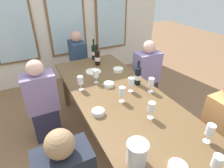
# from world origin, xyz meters

# --- Properties ---
(ground_plane) EXTENTS (12.00, 12.00, 0.00)m
(ground_plane) POSITION_xyz_m (0.00, 0.00, 0.00)
(ground_plane) COLOR #896143
(back_wall_with_windows) EXTENTS (4.15, 0.10, 2.90)m
(back_wall_with_windows) POSITION_xyz_m (0.00, 2.25, 1.45)
(back_wall_with_windows) COLOR silver
(back_wall_with_windows) RESTS_ON ground
(dining_table) EXTENTS (0.95, 2.59, 0.74)m
(dining_table) POSITION_xyz_m (0.00, 0.00, 0.67)
(dining_table) COLOR brown
(dining_table) RESTS_ON ground
(white_plate_0) EXTENTS (0.22, 0.22, 0.01)m
(white_plate_0) POSITION_xyz_m (-0.04, 0.77, 0.74)
(white_plate_0) COLOR white
(white_plate_0) RESTS_ON dining_table
(metal_pitcher) EXTENTS (0.16, 0.16, 0.19)m
(metal_pitcher) POSITION_xyz_m (-0.31, -0.75, 0.84)
(metal_pitcher) COLOR silver
(metal_pitcher) RESTS_ON dining_table
(wine_bottle_0) EXTENTS (0.08, 0.08, 0.32)m
(wine_bottle_0) POSITION_xyz_m (0.11, 0.97, 0.86)
(wine_bottle_0) COLOR black
(wine_bottle_0) RESTS_ON dining_table
(wine_bottle_1) EXTENTS (0.08, 0.08, 0.31)m
(wine_bottle_1) POSITION_xyz_m (0.32, 0.21, 0.86)
(wine_bottle_1) COLOR black
(wine_bottle_1) RESTS_ON dining_table
(wine_bottle_2) EXTENTS (0.08, 0.08, 0.33)m
(wine_bottle_2) POSITION_xyz_m (0.15, 1.21, 0.87)
(wine_bottle_2) COLOR black
(wine_bottle_2) RESTS_ON dining_table
(tasting_bowl_0) EXTENTS (0.15, 0.15, 0.04)m
(tasting_bowl_0) POSITION_xyz_m (0.28, 0.64, 0.76)
(tasting_bowl_0) COLOR white
(tasting_bowl_0) RESTS_ON dining_table
(tasting_bowl_1) EXTENTS (0.13, 0.13, 0.05)m
(tasting_bowl_1) POSITION_xyz_m (-0.09, -0.93, 0.76)
(tasting_bowl_1) COLOR white
(tasting_bowl_1) RESTS_ON dining_table
(tasting_bowl_2) EXTENTS (0.12, 0.12, 0.05)m
(tasting_bowl_2) POSITION_xyz_m (-0.35, -0.13, 0.76)
(tasting_bowl_2) COLOR white
(tasting_bowl_2) RESTS_ON dining_table
(tasting_bowl_3) EXTENTS (0.12, 0.12, 0.05)m
(tasting_bowl_3) POSITION_xyz_m (-0.02, 0.31, 0.76)
(tasting_bowl_3) COLOR white
(tasting_bowl_3) RESTS_ON dining_table
(wine_glass_0) EXTENTS (0.07, 0.07, 0.17)m
(wine_glass_0) POSITION_xyz_m (0.16, 0.10, 0.86)
(wine_glass_0) COLOR white
(wine_glass_0) RESTS_ON dining_table
(wine_glass_1) EXTENTS (0.07, 0.07, 0.17)m
(wine_glass_1) POSITION_xyz_m (0.10, -1.06, 0.86)
(wine_glass_1) COLOR white
(wine_glass_1) RESTS_ON dining_table
(wine_glass_2) EXTENTS (0.07, 0.07, 0.17)m
(wine_glass_2) POSITION_xyz_m (0.36, -0.01, 0.86)
(wine_glass_2) COLOR white
(wine_glass_2) RESTS_ON dining_table
(wine_glass_3) EXTENTS (0.07, 0.07, 0.17)m
(wine_glass_3) POSITION_xyz_m (-0.03, -0.04, 0.86)
(wine_glass_3) COLOR white
(wine_glass_3) RESTS_ON dining_table
(wine_glass_4) EXTENTS (0.07, 0.07, 0.17)m
(wine_glass_4) POSITION_xyz_m (0.08, -0.39, 0.86)
(wine_glass_4) COLOR white
(wine_glass_4) RESTS_ON dining_table
(wine_glass_5) EXTENTS (0.07, 0.07, 0.17)m
(wine_glass_5) POSITION_xyz_m (-0.12, 0.47, 0.86)
(wine_glass_5) COLOR white
(wine_glass_5) RESTS_ON dining_table
(wine_glass_6) EXTENTS (0.07, 0.07, 0.17)m
(wine_glass_6) POSITION_xyz_m (-0.35, 0.39, 0.86)
(wine_glass_6) COLOR white
(wine_glass_6) RESTS_ON dining_table
(wine_glass_7) EXTENTS (0.07, 0.07, 0.17)m
(wine_glass_7) POSITION_xyz_m (0.31, -0.84, 0.86)
(wine_glass_7) COLOR white
(wine_glass_7) RESTS_ON dining_table
(seated_person_1) EXTENTS (0.38, 0.24, 1.11)m
(seated_person_1) POSITION_xyz_m (0.79, -0.67, 0.53)
(seated_person_1) COLOR #322738
(seated_person_1) RESTS_ON ground
(seated_person_2) EXTENTS (0.38, 0.24, 1.11)m
(seated_person_2) POSITION_xyz_m (-0.79, 0.62, 0.53)
(seated_person_2) COLOR #2B2942
(seated_person_2) RESTS_ON ground
(seated_person_3) EXTENTS (0.38, 0.24, 1.11)m
(seated_person_3) POSITION_xyz_m (0.79, 0.64, 0.53)
(seated_person_3) COLOR #33243F
(seated_person_3) RESTS_ON ground
(seated_person_4) EXTENTS (0.24, 0.38, 1.11)m
(seated_person_4) POSITION_xyz_m (0.00, 1.64, 0.53)
(seated_person_4) COLOR #363344
(seated_person_4) RESTS_ON ground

